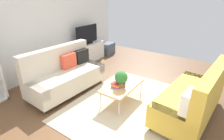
{
  "coord_description": "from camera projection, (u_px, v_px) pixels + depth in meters",
  "views": [
    {
      "loc": [
        -3.0,
        -1.7,
        2.28
      ],
      "look_at": [
        0.09,
        0.42,
        0.65
      ],
      "focal_mm": 28.39,
      "sensor_mm": 36.0,
      "label": 1
    }
  ],
  "objects": [
    {
      "name": "ground_plane",
      "position": [
        125.0,
        101.0,
        4.06
      ],
      "size": [
        7.68,
        7.68,
        0.0
      ],
      "primitive_type": "plane",
      "color": "brown"
    },
    {
      "name": "wall_far",
      "position": [
        40.0,
        25.0,
        4.93
      ],
      "size": [
        6.4,
        0.12,
        2.9
      ],
      "primitive_type": "cube",
      "color": "white",
      "rests_on": "ground_plane"
    },
    {
      "name": "area_rug",
      "position": [
        129.0,
        104.0,
        3.94
      ],
      "size": [
        2.9,
        2.2,
        0.01
      ],
      "primitive_type": "cube",
      "color": "beige",
      "rests_on": "ground_plane"
    },
    {
      "name": "couch_beige",
      "position": [
        65.0,
        74.0,
        4.35
      ],
      "size": [
        1.94,
        0.93,
        1.1
      ],
      "rotation": [
        0.0,
        0.0,
        3.09
      ],
      "color": "beige",
      "rests_on": "ground_plane"
    },
    {
      "name": "couch_green",
      "position": [
        193.0,
        98.0,
        3.38
      ],
      "size": [
        1.97,
        1.01,
        1.1
      ],
      "rotation": [
        0.0,
        0.0,
        -0.09
      ],
      "color": "gold",
      "rests_on": "ground_plane"
    },
    {
      "name": "coffee_table",
      "position": [
        122.0,
        86.0,
        3.93
      ],
      "size": [
        1.1,
        0.56,
        0.42
      ],
      "color": "tan",
      "rests_on": "ground_plane"
    },
    {
      "name": "tv_console",
      "position": [
        88.0,
        52.0,
        6.35
      ],
      "size": [
        1.4,
        0.44,
        0.64
      ],
      "primitive_type": "cube",
      "color": "silver",
      "rests_on": "ground_plane"
    },
    {
      "name": "tv",
      "position": [
        87.0,
        35.0,
        6.09
      ],
      "size": [
        1.0,
        0.2,
        0.64
      ],
      "color": "black",
      "rests_on": "tv_console"
    },
    {
      "name": "storage_trunk",
      "position": [
        108.0,
        48.0,
        7.17
      ],
      "size": [
        0.52,
        0.4,
        0.44
      ],
      "primitive_type": "cube",
      "color": "#4C5666",
      "rests_on": "ground_plane"
    },
    {
      "name": "potted_plant",
      "position": [
        121.0,
        78.0,
        3.77
      ],
      "size": [
        0.28,
        0.28,
        0.35
      ],
      "color": "brown",
      "rests_on": "coffee_table"
    },
    {
      "name": "table_book_0",
      "position": [
        117.0,
        85.0,
        3.84
      ],
      "size": [
        0.25,
        0.19,
        0.04
      ],
      "primitive_type": "cube",
      "rotation": [
        0.0,
        0.0,
        0.05
      ],
      "color": "purple",
      "rests_on": "coffee_table"
    },
    {
      "name": "table_book_1",
      "position": [
        117.0,
        84.0,
        3.82
      ],
      "size": [
        0.25,
        0.19,
        0.03
      ],
      "primitive_type": "cube",
      "rotation": [
        0.0,
        0.0,
        0.03
      ],
      "color": "gold",
      "rests_on": "table_book_0"
    },
    {
      "name": "table_book_2",
      "position": [
        117.0,
        83.0,
        3.81
      ],
      "size": [
        0.26,
        0.2,
        0.03
      ],
      "primitive_type": "cube",
      "rotation": [
        0.0,
        0.0,
        -0.11
      ],
      "color": "red",
      "rests_on": "table_book_1"
    },
    {
      "name": "vase_0",
      "position": [
        74.0,
        45.0,
        5.78
      ],
      "size": [
        0.13,
        0.13,
        0.18
      ],
      "primitive_type": "cylinder",
      "color": "#4C72B2",
      "rests_on": "tv_console"
    },
    {
      "name": "bottle_0",
      "position": [
        80.0,
        44.0,
        5.88
      ],
      "size": [
        0.05,
        0.05,
        0.15
      ],
      "primitive_type": "cylinder",
      "color": "#3359B2",
      "rests_on": "tv_console"
    },
    {
      "name": "bottle_1",
      "position": [
        82.0,
        43.0,
        5.93
      ],
      "size": [
        0.06,
        0.06,
        0.23
      ],
      "primitive_type": "cylinder",
      "color": "#3359B2",
      "rests_on": "tv_console"
    }
  ]
}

